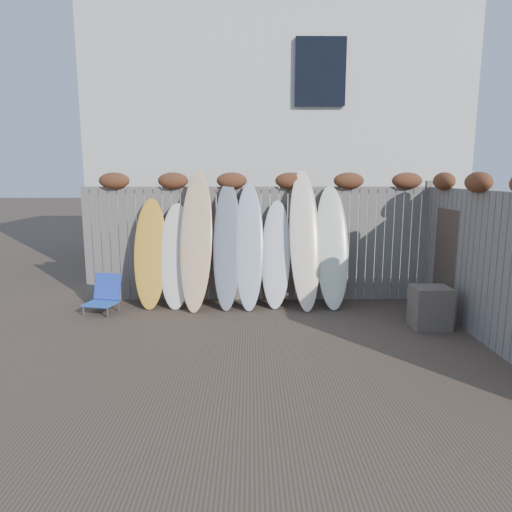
{
  "coord_description": "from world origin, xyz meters",
  "views": [
    {
      "loc": [
        -0.07,
        -5.52,
        2.19
      ],
      "look_at": [
        0.0,
        1.2,
        1.0
      ],
      "focal_mm": 32.0,
      "sensor_mm": 36.0,
      "label": 1
    }
  ],
  "objects_px": {
    "surfboard_0": "(150,253)",
    "beach_chair": "(104,295)",
    "wooden_crate": "(430,307)",
    "lattice_panel": "(452,265)"
  },
  "relations": [
    {
      "from": "surfboard_0",
      "to": "beach_chair",
      "type": "bearing_deg",
      "value": -154.37
    },
    {
      "from": "beach_chair",
      "to": "wooden_crate",
      "type": "height_order",
      "value": "same"
    },
    {
      "from": "lattice_panel",
      "to": "surfboard_0",
      "type": "distance_m",
      "value": 4.82
    },
    {
      "from": "wooden_crate",
      "to": "lattice_panel",
      "type": "distance_m",
      "value": 0.86
    },
    {
      "from": "beach_chair",
      "to": "surfboard_0",
      "type": "xyz_separation_m",
      "value": [
        0.69,
        0.36,
        0.63
      ]
    },
    {
      "from": "lattice_panel",
      "to": "surfboard_0",
      "type": "height_order",
      "value": "surfboard_0"
    },
    {
      "from": "beach_chair",
      "to": "lattice_panel",
      "type": "bearing_deg",
      "value": -3.79
    },
    {
      "from": "lattice_panel",
      "to": "beach_chair",
      "type": "bearing_deg",
      "value": 174.08
    },
    {
      "from": "wooden_crate",
      "to": "lattice_panel",
      "type": "height_order",
      "value": "lattice_panel"
    },
    {
      "from": "beach_chair",
      "to": "surfboard_0",
      "type": "distance_m",
      "value": 1.0
    }
  ]
}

